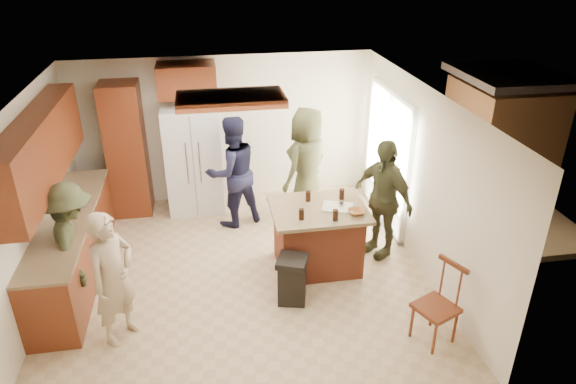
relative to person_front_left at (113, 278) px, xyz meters
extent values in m
plane|color=tan|center=(1.46, 0.95, -0.81)|extent=(5.00, 5.00, 0.00)
plane|color=white|center=(1.46, 0.95, 1.69)|extent=(5.00, 5.00, 0.00)
plane|color=beige|center=(1.46, 3.45, 0.44)|extent=(5.00, 0.00, 5.00)
plane|color=beige|center=(1.46, -1.55, 0.44)|extent=(5.00, 0.00, 5.00)
plane|color=beige|center=(-1.04, 0.95, 0.44)|extent=(0.00, 5.00, 5.00)
plane|color=beige|center=(3.96, 0.95, 0.44)|extent=(0.00, 5.00, 5.00)
cube|color=white|center=(3.94, 2.15, 0.24)|extent=(0.02, 1.60, 2.10)
cube|color=white|center=(3.92, 2.15, 0.24)|extent=(0.08, 1.72, 2.10)
cube|color=maroon|center=(1.46, 1.15, 1.63)|extent=(1.30, 0.70, 0.10)
cube|color=white|center=(1.46, 1.15, 1.57)|extent=(1.10, 0.50, 0.02)
cube|color=olive|center=(5.46, 2.15, -0.86)|extent=(3.00, 3.00, 0.10)
cube|color=#593319|center=(6.16, 2.75, 0.19)|extent=(1.40, 1.60, 2.00)
imported|color=tan|center=(0.00, 0.00, 0.00)|extent=(0.71, 0.73, 1.63)
imported|color=#1B1C36|center=(1.50, 2.44, 0.09)|extent=(1.02, 0.83, 1.80)
imported|color=#3B3E24|center=(2.69, 2.44, 0.12)|extent=(1.08, 1.05, 1.87)
imported|color=#3C3E24|center=(3.52, 1.21, 0.07)|extent=(0.95, 1.16, 1.76)
imported|color=#383D23|center=(-0.57, 0.82, -0.01)|extent=(0.72, 1.13, 1.61)
cube|color=maroon|center=(-0.74, 1.35, -0.37)|extent=(0.60, 3.00, 0.88)
cube|color=#846B4C|center=(-0.74, 1.35, 0.09)|extent=(0.64, 3.00, 0.04)
cube|color=maroon|center=(-0.87, 1.35, 1.06)|extent=(0.35, 3.00, 0.85)
cube|color=maroon|center=(-0.14, 3.15, 0.29)|extent=(0.60, 0.60, 2.20)
cube|color=maroon|center=(0.91, 3.15, 1.39)|extent=(0.90, 0.60, 0.50)
cube|color=white|center=(0.91, 3.07, 0.09)|extent=(0.90, 0.72, 1.80)
cube|color=gray|center=(0.91, 2.71, 0.09)|extent=(0.01, 0.01, 1.71)
cylinder|color=silver|center=(0.81, 2.68, 0.18)|extent=(0.02, 0.02, 0.70)
cylinder|color=silver|center=(1.01, 2.68, 0.18)|extent=(0.02, 0.02, 0.70)
cube|color=#974126|center=(2.55, 1.01, -0.37)|extent=(1.10, 0.85, 0.88)
cube|color=#826A4B|center=(2.55, 1.01, 0.09)|extent=(1.28, 1.03, 0.05)
cube|color=silver|center=(2.80, 0.96, 0.13)|extent=(0.48, 0.42, 0.02)
imported|color=brown|center=(3.00, 0.76, 0.14)|extent=(0.22, 0.22, 0.05)
cylinder|color=black|center=(2.26, 0.74, 0.19)|extent=(0.07, 0.07, 0.15)
cylinder|color=black|center=(2.45, 1.23, 0.19)|extent=(0.07, 0.07, 0.15)
cylinder|color=black|center=(2.92, 1.21, 0.19)|extent=(0.07, 0.07, 0.15)
cylinder|color=black|center=(2.68, 0.64, 0.19)|extent=(0.07, 0.07, 0.15)
cube|color=black|center=(2.06, 0.32, -0.54)|extent=(0.41, 0.41, 0.55)
cube|color=black|center=(2.06, 0.32, -0.22)|extent=(0.47, 0.47, 0.08)
cube|color=maroon|center=(3.53, -0.67, -0.36)|extent=(0.55, 0.55, 0.05)
cylinder|color=maroon|center=(3.44, -0.90, -0.59)|extent=(0.05, 0.05, 0.44)
cylinder|color=maroon|center=(3.75, -0.76, -0.59)|extent=(0.05, 0.05, 0.44)
cylinder|color=maroon|center=(3.30, -0.58, -0.59)|extent=(0.05, 0.05, 0.44)
cylinder|color=maroon|center=(3.61, -0.45, -0.59)|extent=(0.05, 0.05, 0.44)
cube|color=maroon|center=(3.70, -0.59, 0.16)|extent=(0.20, 0.38, 0.05)
cylinder|color=maroon|center=(3.75, -0.70, -0.09)|extent=(0.03, 0.03, 0.50)
cylinder|color=maroon|center=(3.65, -0.48, -0.09)|extent=(0.03, 0.03, 0.50)
camera|label=1|loc=(1.11, -4.89, 3.38)|focal=32.00mm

